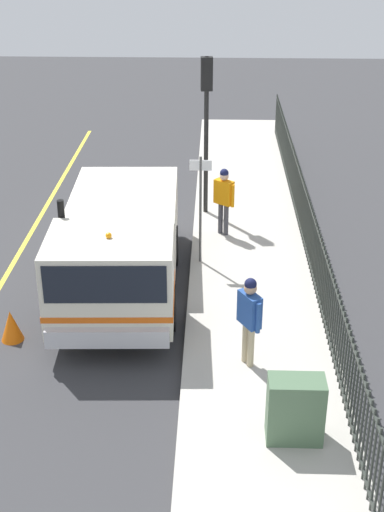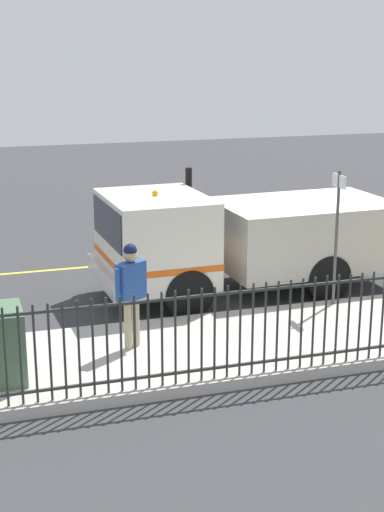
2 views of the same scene
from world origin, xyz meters
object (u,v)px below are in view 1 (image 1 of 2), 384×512
(traffic_light_near, at_px, (206,105))
(street_sign, at_px, (200,198))
(pedestrian_distant, at_px, (224,195))
(work_truck, at_px, (119,246))
(traffic_cone, at_px, (11,326))
(worker_standing, at_px, (249,313))
(utility_cabinet, at_px, (295,409))

(traffic_light_near, relative_size, street_sign, 1.62)
(pedestrian_distant, xyz_separation_m, traffic_light_near, (-0.48, 1.49, 1.90))
(street_sign, bearing_deg, work_truck, -139.59)
(pedestrian_distant, distance_m, traffic_light_near, 2.46)
(work_truck, bearing_deg, pedestrian_distant, -128.55)
(work_truck, relative_size, traffic_light_near, 1.50)
(traffic_light_near, height_order, traffic_cone, traffic_light_near)
(worker_standing, xyz_separation_m, street_sign, (-0.97, 4.20, 0.52))
(worker_standing, height_order, street_sign, street_sign)
(traffic_light_near, xyz_separation_m, street_sign, (-0.08, -3.11, -1.37))
(worker_standing, xyz_separation_m, traffic_light_near, (-0.90, 7.32, 1.90))
(work_truck, relative_size, worker_standing, 3.57)
(worker_standing, relative_size, pedestrian_distant, 1.00)
(work_truck, distance_m, street_sign, 2.32)
(work_truck, distance_m, traffic_light_near, 5.28)
(work_truck, distance_m, pedestrian_distant, 3.84)
(work_truck, xyz_separation_m, utility_cabinet, (3.35, -4.78, -0.51))
(worker_standing, distance_m, utility_cabinet, 2.21)
(utility_cabinet, height_order, traffic_cone, utility_cabinet)
(utility_cabinet, relative_size, street_sign, 0.43)
(traffic_cone, bearing_deg, traffic_light_near, 59.66)
(worker_standing, xyz_separation_m, utility_cabinet, (0.65, -2.05, -0.53))
(traffic_light_near, relative_size, utility_cabinet, 3.79)
(worker_standing, distance_m, street_sign, 4.35)
(work_truck, height_order, worker_standing, work_truck)
(traffic_light_near, height_order, utility_cabinet, traffic_light_near)
(traffic_light_near, bearing_deg, pedestrian_distant, 101.88)
(utility_cabinet, distance_m, traffic_cone, 6.08)
(traffic_cone, bearing_deg, pedestrian_distant, 49.29)
(pedestrian_distant, bearing_deg, street_sign, 109.06)
(work_truck, relative_size, utility_cabinet, 5.68)
(work_truck, bearing_deg, worker_standing, 132.37)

